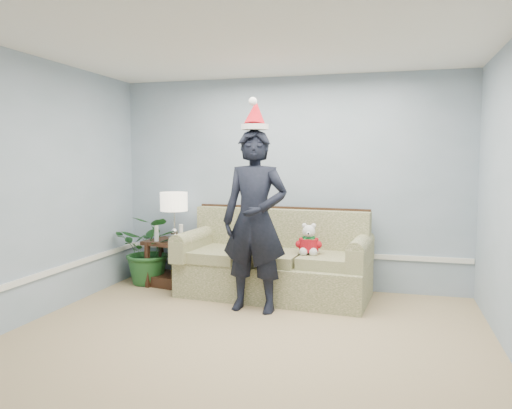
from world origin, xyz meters
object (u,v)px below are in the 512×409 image
object	(u,v)px
man	(255,221)
sofa	(275,265)
houseplant	(150,249)
table_lamp	(174,204)
teddy_bear	(309,243)
side_table	(172,268)

from	to	relation	value
man	sofa	bearing A→B (deg)	86.52
man	houseplant	bearing A→B (deg)	157.64
table_lamp	man	xyz separation A→B (m)	(1.31, -0.78, -0.09)
sofa	houseplant	world-z (taller)	sofa
man	teddy_bear	xyz separation A→B (m)	(0.51, 0.51, -0.30)
table_lamp	teddy_bear	xyz separation A→B (m)	(1.82, -0.27, -0.39)
teddy_bear	side_table	bearing A→B (deg)	165.76
man	teddy_bear	distance (m)	0.78
teddy_bear	table_lamp	bearing A→B (deg)	165.22
sofa	houseplant	distance (m)	1.72
houseplant	sofa	bearing A→B (deg)	-3.32
table_lamp	teddy_bear	world-z (taller)	table_lamp
sofa	houseplant	bearing A→B (deg)	-178.51
sofa	side_table	xyz separation A→B (m)	(-1.42, 0.11, -0.14)
houseplant	teddy_bear	world-z (taller)	houseplant
side_table	houseplant	xyz separation A→B (m)	(-0.30, -0.01, 0.23)
table_lamp	houseplant	size ratio (longest dim) A/B	0.68
sofa	teddy_bear	size ratio (longest dim) A/B	6.32
side_table	man	world-z (taller)	man
side_table	houseplant	size ratio (longest dim) A/B	0.77
houseplant	side_table	bearing A→B (deg)	1.05
table_lamp	man	size ratio (longest dim) A/B	0.32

